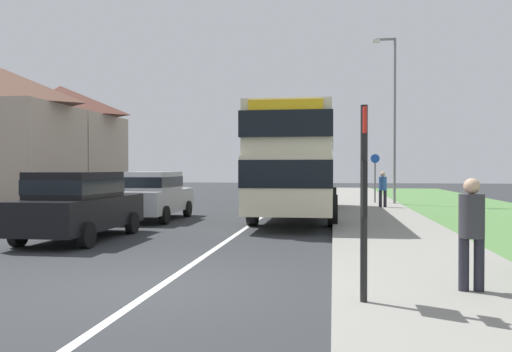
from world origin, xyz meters
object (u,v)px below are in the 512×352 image
parked_car_silver (152,194)px  cycle_route_sign (375,176)px  pedestrian_walking_away (383,188)px  pedestrian_at_stop (472,229)px  bus_stop_sign (364,189)px  street_lamp_mid (393,111)px  double_decker_bus (299,159)px  parked_car_black (79,203)px

parked_car_silver → cycle_route_sign: size_ratio=1.74×
parked_car_silver → pedestrian_walking_away: size_ratio=2.63×
parked_car_silver → pedestrian_at_stop: size_ratio=2.63×
bus_stop_sign → cycle_route_sign: 20.27m
cycle_route_sign → street_lamp_mid: 3.32m
cycle_route_sign → double_decker_bus: bearing=-114.3°
pedestrian_walking_away → cycle_route_sign: (-0.09, 3.17, 0.45)m
parked_car_black → cycle_route_sign: cycle_route_sign is taller
parked_car_silver → bus_stop_sign: bearing=-59.0°
pedestrian_walking_away → cycle_route_sign: 3.21m
parked_car_black → bus_stop_sign: bus_stop_sign is taller
pedestrian_at_stop → cycle_route_sign: cycle_route_sign is taller
pedestrian_at_stop → bus_stop_sign: bearing=-151.6°
parked_car_silver → street_lamp_mid: bearing=43.3°
double_decker_bus → bus_stop_sign: bearing=-82.7°
parked_car_black → street_lamp_mid: (9.16, 13.82, 3.66)m
parked_car_black → cycle_route_sign: (8.38, 14.41, 0.49)m
parked_car_black → pedestrian_at_stop: bearing=-31.3°
pedestrian_walking_away → street_lamp_mid: size_ratio=0.21×
pedestrian_at_stop → street_lamp_mid: street_lamp_mid is taller
pedestrian_at_stop → parked_car_black: bearing=148.7°
pedestrian_walking_away → bus_stop_sign: (-1.76, -17.03, 0.56)m
pedestrian_walking_away → street_lamp_mid: (0.69, 2.58, 3.62)m
pedestrian_walking_away → cycle_route_sign: size_ratio=0.66×
parked_car_black → pedestrian_walking_away: size_ratio=2.66×
pedestrian_walking_away → street_lamp_mid: bearing=75.1°
cycle_route_sign → street_lamp_mid: (0.78, -0.59, 3.17)m
parked_car_black → parked_car_silver: (0.08, 5.27, -0.01)m
double_decker_bus → pedestrian_at_stop: 12.52m
bus_stop_sign → cycle_route_sign: size_ratio=1.03×
pedestrian_at_stop → bus_stop_sign: size_ratio=0.64×
parked_car_black → pedestrian_at_stop: parked_car_black is taller
parked_car_black → bus_stop_sign: 8.89m
double_decker_bus → cycle_route_sign: size_ratio=4.45×
pedestrian_at_stop → parked_car_silver: bearing=128.4°
cycle_route_sign → street_lamp_mid: bearing=-37.0°
double_decker_bus → parked_car_black: (-5.07, -7.08, -1.20)m
parked_car_black → street_lamp_mid: street_lamp_mid is taller
double_decker_bus → street_lamp_mid: 8.26m
double_decker_bus → bus_stop_sign: double_decker_bus is taller
parked_car_black → pedestrian_walking_away: (8.48, 11.24, 0.04)m
parked_car_black → bus_stop_sign: size_ratio=1.71×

